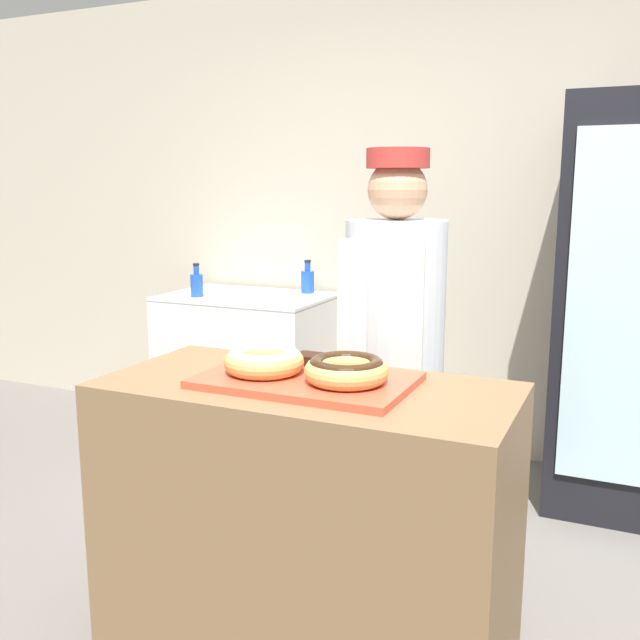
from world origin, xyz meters
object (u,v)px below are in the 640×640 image
at_px(donut_light_glaze, 264,360).
at_px(donut_chocolate_glaze, 346,369).
at_px(bottle_blue_b, 197,284).
at_px(serving_tray, 306,380).
at_px(brownie_back_right, 343,362).
at_px(bottle_blue, 308,280).
at_px(brownie_back_left, 309,359).
at_px(baker_person, 393,362).
at_px(beverage_fridge, 633,308).
at_px(chest_freezer, 248,368).

height_order(donut_light_glaze, donut_chocolate_glaze, same).
bearing_deg(bottle_blue_b, donut_light_glaze, -50.23).
distance_m(serving_tray, brownie_back_right, 0.16).
distance_m(brownie_back_right, bottle_blue_b, 2.07).
xyz_separation_m(donut_light_glaze, bottle_blue_b, (-1.31, 1.58, -0.04)).
xyz_separation_m(donut_light_glaze, bottle_blue, (-0.79, 1.98, -0.04)).
distance_m(donut_light_glaze, brownie_back_left, 0.18).
height_order(baker_person, beverage_fridge, beverage_fridge).
height_order(brownie_back_left, bottle_blue_b, bottle_blue_b).
bearing_deg(bottle_blue, chest_freezer, -141.73).
distance_m(serving_tray, chest_freezer, 2.18).
bearing_deg(donut_light_glaze, donut_chocolate_glaze, 0.00).
distance_m(brownie_back_left, chest_freezer, 2.03).
bearing_deg(chest_freezer, serving_tray, -54.97).
relative_size(donut_light_glaze, bottle_blue, 1.24).
bearing_deg(donut_light_glaze, brownie_back_left, 64.75).
bearing_deg(serving_tray, brownie_back_right, 67.50).
xyz_separation_m(donut_light_glaze, brownie_back_left, (0.08, 0.16, -0.02)).
xyz_separation_m(baker_person, beverage_fridge, (0.81, 1.10, 0.09)).
bearing_deg(chest_freezer, bottle_blue_b, -143.98).
relative_size(serving_tray, beverage_fridge, 0.33).
bearing_deg(chest_freezer, brownie_back_left, -53.97).
height_order(serving_tray, chest_freezer, serving_tray).
height_order(donut_chocolate_glaze, baker_person, baker_person).
distance_m(baker_person, beverage_fridge, 1.37).
height_order(donut_light_glaze, baker_person, baker_person).
xyz_separation_m(serving_tray, donut_chocolate_glaze, (0.14, -0.01, 0.05)).
bearing_deg(donut_light_glaze, beverage_fridge, 59.78).
height_order(donut_chocolate_glaze, brownie_back_right, donut_chocolate_glaze).
relative_size(brownie_back_left, beverage_fridge, 0.04).
xyz_separation_m(donut_chocolate_glaze, brownie_back_left, (-0.20, 0.16, -0.02)).
relative_size(donut_chocolate_glaze, bottle_blue, 1.24).
height_order(donut_light_glaze, brownie_back_left, donut_light_glaze).
distance_m(serving_tray, donut_light_glaze, 0.15).
relative_size(brownie_back_right, beverage_fridge, 0.04).
xyz_separation_m(brownie_back_right, beverage_fridge, (0.82, 1.58, -0.02)).
bearing_deg(donut_chocolate_glaze, beverage_fridge, 66.92).
height_order(serving_tray, bottle_blue, bottle_blue).
bearing_deg(baker_person, donut_chocolate_glaze, -83.86).
bearing_deg(brownie_back_right, donut_chocolate_glaze, -64.75).
xyz_separation_m(serving_tray, beverage_fridge, (0.88, 1.73, 0.01)).
height_order(brownie_back_right, bottle_blue, bottle_blue).
relative_size(serving_tray, brownie_back_left, 7.70).
bearing_deg(bottle_blue, brownie_back_right, -61.52).
relative_size(brownie_back_right, chest_freezer, 0.09).
height_order(donut_light_glaze, bottle_blue_b, bottle_blue_b).
bearing_deg(serving_tray, bottle_blue_b, 132.84).
bearing_deg(chest_freezer, bottle_blue, 38.27).
bearing_deg(donut_chocolate_glaze, bottle_blue_b, 135.14).
bearing_deg(beverage_fridge, bottle_blue_b, -175.98).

